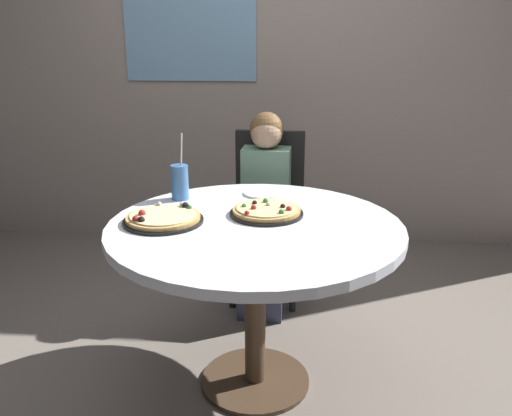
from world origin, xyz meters
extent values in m
plane|color=slate|center=(0.00, 0.00, 0.00)|extent=(8.00, 8.00, 0.00)
cube|color=#A8998E|center=(0.00, 1.81, 1.45)|extent=(5.20, 0.12, 2.90)
cube|color=#8CBFE5|center=(-0.57, 1.75, 1.51)|extent=(0.90, 0.02, 0.69)
cylinder|color=silver|center=(0.00, 0.00, 0.73)|extent=(1.19, 1.19, 0.04)
cylinder|color=#4C3826|center=(0.00, 0.00, 0.36)|extent=(0.09, 0.09, 0.69)
cylinder|color=#4C3826|center=(0.00, 0.00, 0.01)|extent=(0.48, 0.48, 0.02)
cube|color=black|center=(0.00, 0.83, 0.43)|extent=(0.42, 0.42, 0.04)
cube|color=black|center=(0.01, 1.01, 0.69)|extent=(0.40, 0.06, 0.52)
cylinder|color=black|center=(-0.18, 0.67, 0.21)|extent=(0.04, 0.04, 0.41)
cylinder|color=black|center=(0.16, 0.65, 0.21)|extent=(0.04, 0.04, 0.41)
cylinder|color=black|center=(-0.16, 1.01, 0.21)|extent=(0.04, 0.04, 0.41)
cylinder|color=black|center=(0.18, 0.99, 0.21)|extent=(0.04, 0.04, 0.41)
cube|color=#3F4766|center=(-0.01, 0.67, 0.23)|extent=(0.26, 0.33, 0.45)
cube|color=slate|center=(0.00, 0.81, 0.67)|extent=(0.27, 0.18, 0.44)
sphere|color=tan|center=(0.00, 0.81, 0.97)|extent=(0.17, 0.17, 0.17)
sphere|color=brown|center=(0.00, 0.83, 0.99)|extent=(0.18, 0.18, 0.18)
cylinder|color=black|center=(0.04, 0.11, 0.76)|extent=(0.31, 0.31, 0.01)
cylinder|color=tan|center=(0.04, 0.11, 0.77)|extent=(0.29, 0.29, 0.02)
cylinder|color=beige|center=(0.04, 0.11, 0.78)|extent=(0.25, 0.25, 0.01)
sphere|color=black|center=(-0.01, 0.16, 0.79)|extent=(0.02, 0.02, 0.02)
sphere|color=#B2231E|center=(-0.01, 0.09, 0.79)|extent=(0.02, 0.02, 0.02)
sphere|color=#B2231E|center=(-0.03, 0.02, 0.79)|extent=(0.02, 0.02, 0.02)
sphere|color=#B2231E|center=(0.13, 0.08, 0.79)|extent=(0.02, 0.02, 0.02)
sphere|color=beige|center=(0.05, 0.14, 0.79)|extent=(0.02, 0.02, 0.02)
sphere|color=#387F33|center=(0.10, 0.04, 0.79)|extent=(0.02, 0.02, 0.02)
sphere|color=#387F33|center=(0.03, 0.18, 0.79)|extent=(0.02, 0.02, 0.02)
sphere|color=#387F33|center=(-0.06, 0.11, 0.79)|extent=(0.02, 0.02, 0.02)
sphere|color=black|center=(0.11, 0.12, 0.79)|extent=(0.02, 0.02, 0.02)
cylinder|color=black|center=(-0.37, -0.01, 0.76)|extent=(0.33, 0.33, 0.01)
cylinder|color=tan|center=(-0.37, -0.01, 0.77)|extent=(0.30, 0.30, 0.02)
cylinder|color=beige|center=(-0.37, -0.01, 0.78)|extent=(0.27, 0.27, 0.01)
sphere|color=black|center=(-0.44, -0.10, 0.79)|extent=(0.03, 0.03, 0.03)
sphere|color=beige|center=(-0.32, 0.10, 0.79)|extent=(0.02, 0.02, 0.02)
sphere|color=beige|center=(-0.42, 0.11, 0.79)|extent=(0.02, 0.02, 0.02)
sphere|color=#B2231E|center=(-0.46, -0.09, 0.79)|extent=(0.03, 0.03, 0.03)
sphere|color=#387F33|center=(-0.28, 0.08, 0.79)|extent=(0.02, 0.02, 0.02)
sphere|color=black|center=(-0.30, 0.09, 0.79)|extent=(0.03, 0.03, 0.03)
sphere|color=#B2231E|center=(-0.46, -0.02, 0.79)|extent=(0.03, 0.03, 0.03)
cylinder|color=#3F72B2|center=(-0.37, 0.31, 0.83)|extent=(0.08, 0.08, 0.16)
cylinder|color=white|center=(-0.36, 0.31, 0.95)|extent=(0.02, 0.02, 0.22)
cylinder|color=white|center=(0.01, 0.41, 0.76)|extent=(0.18, 0.18, 0.01)
camera|label=1|loc=(0.15, -2.01, 1.48)|focal=37.37mm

